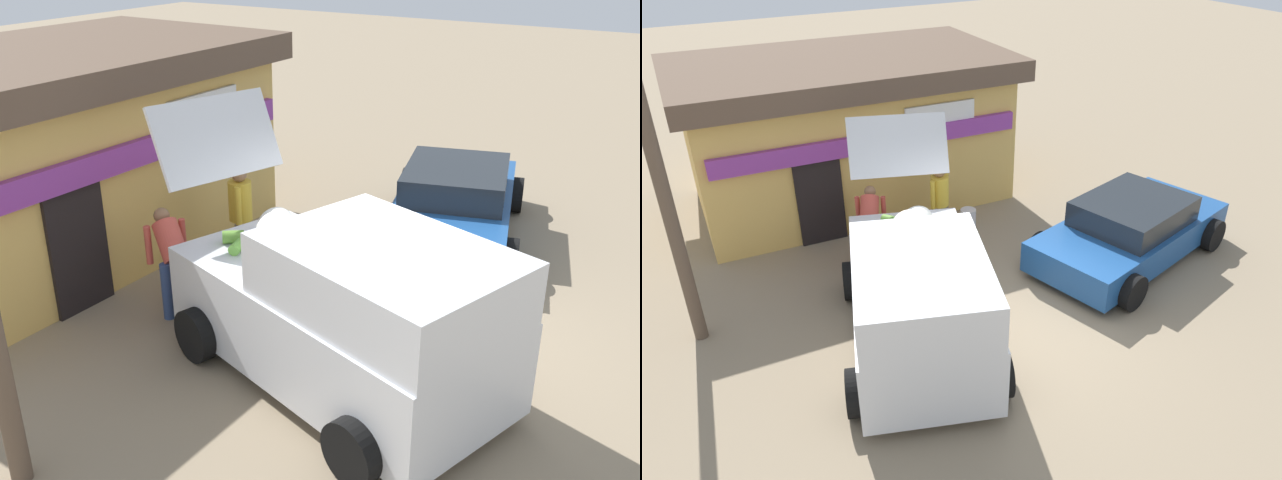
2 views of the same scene
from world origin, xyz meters
The scene contains 9 objects.
ground_plane centered at (0.00, 0.00, 0.00)m, with size 60.00×60.00×0.00m, color gray.
storefront_bar centered at (-0.54, 5.73, 1.61)m, with size 7.06×4.29×3.14m.
delivery_van centered at (-1.46, 0.11, 0.95)m, with size 3.15×4.80×2.85m.
parked_sedan centered at (3.16, 0.64, 0.57)m, with size 4.46×3.01×1.21m.
vendor_standing centered at (0.26, 2.82, 0.97)m, with size 0.50×0.47×1.69m.
customer_bending centered at (-1.15, 2.89, 0.83)m, with size 0.66×0.72×1.37m.
unloaded_banana_pile centered at (-0.54, 2.91, 0.22)m, with size 0.92×0.86×0.48m.
paint_bucket centered at (1.07, 3.15, 0.19)m, with size 0.32×0.32×0.39m, color silver.
utility_pole centered at (-4.38, 1.95, 2.60)m, with size 0.20×0.20×5.21m, color brown.
Camera 2 is at (-4.36, -6.62, 6.05)m, focal length 34.05 mm.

